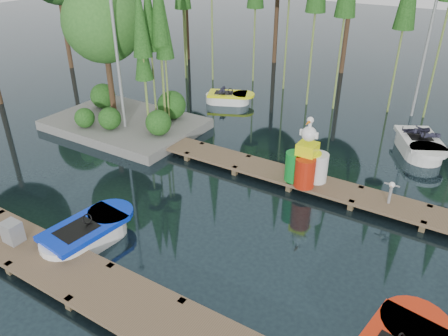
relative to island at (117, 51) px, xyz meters
The scene contains 13 objects.
ground_plane 7.79m from the island, 27.58° to the right, with size 90.00×90.00×0.00m, color #1A2930.
near_dock 10.44m from the island, 51.04° to the right, with size 18.00×1.50×0.50m.
far_dock 7.91m from the island, ahead, with size 15.00×1.20×0.50m.
island is the anchor object (origin of this frame).
lamp_island 1.56m from the island, 44.71° to the right, with size 0.30×0.30×7.25m.
lamp_rear 12.91m from the island, 36.82° to the left, with size 0.30×0.30×7.25m.
boat_blue 8.68m from the island, 53.59° to the right, with size 1.51×2.86×0.92m.
boat_yellow_far 6.04m from the island, 63.74° to the left, with size 2.61×1.93×1.19m.
boat_white_far 12.28m from the island, 18.87° to the left, with size 2.52×3.19×1.38m.
utility_cabinet 8.93m from the island, 65.75° to the right, with size 0.47×0.39×0.57m, color gray.
yellow_barrel 9.11m from the island, ahead, with size 0.67×0.67×1.00m, color #F7FF0D.
drum_cluster 9.03m from the island, ahead, with size 1.28×1.17×2.20m.
seagull_post 11.57m from the island, ahead, with size 0.44×0.24×0.71m.
Camera 1 is at (6.63, -9.29, 7.36)m, focal length 35.00 mm.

